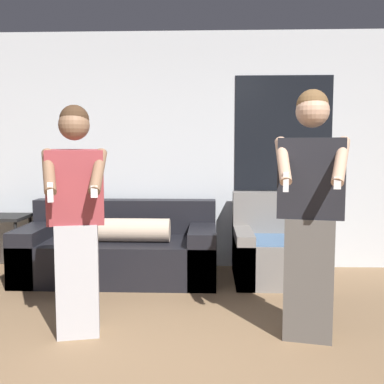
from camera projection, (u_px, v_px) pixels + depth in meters
wall_back at (182, 151)px, 5.20m from camera, size 6.22×0.07×2.70m
couch at (120, 250)px, 4.81m from camera, size 2.05×0.96×0.80m
armchair at (275, 251)px, 4.74m from camera, size 0.87×0.88×0.90m
side_table at (2, 224)px, 5.06m from camera, size 0.56×0.48×0.78m
person_left at (76, 219)px, 3.27m from camera, size 0.48×0.53×1.69m
person_right at (310, 214)px, 3.20m from camera, size 0.52×0.52×1.79m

